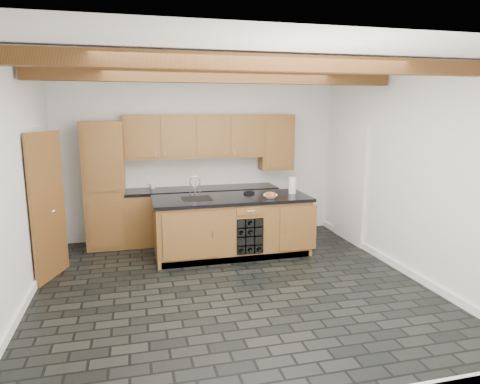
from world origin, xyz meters
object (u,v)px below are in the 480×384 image
at_px(island, 232,226).
at_px(kitchen_scale, 249,192).
at_px(fruit_bowl, 270,196).
at_px(paper_towel, 292,185).

relative_size(island, kitchen_scale, 14.00).
xyz_separation_m(kitchen_scale, fruit_bowl, (0.23, -0.43, 0.00)).
height_order(kitchen_scale, paper_towel, paper_towel).
relative_size(kitchen_scale, paper_towel, 0.66).
bearing_deg(paper_towel, island, -176.66).
bearing_deg(island, kitchen_scale, 32.54).
height_order(island, kitchen_scale, kitchen_scale).
xyz_separation_m(island, paper_towel, (1.03, 0.06, 0.60)).
bearing_deg(fruit_bowl, island, 159.30).
height_order(island, fruit_bowl, fruit_bowl).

